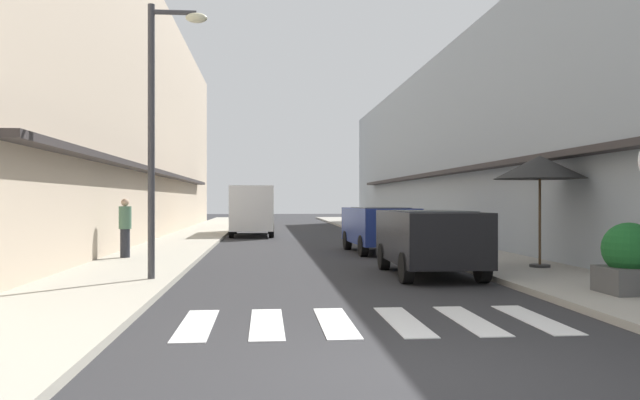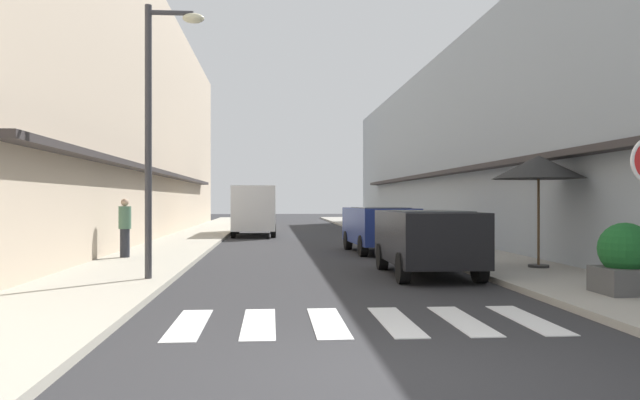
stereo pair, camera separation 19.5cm
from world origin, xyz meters
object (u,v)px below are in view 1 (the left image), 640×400
object	(u,v)px
parked_car_mid	(379,224)
street_lamp	(161,112)
delivery_van	(252,206)
cafe_umbrella	(540,168)
pedestrian_walking_near	(125,227)
planter_corner	(629,259)
parked_car_near	(429,235)

from	to	relation	value
parked_car_mid	street_lamp	world-z (taller)	street_lamp
delivery_van	cafe_umbrella	world-z (taller)	cafe_umbrella
delivery_van	street_lamp	bearing A→B (deg)	-94.89
cafe_umbrella	pedestrian_walking_near	size ratio (longest dim) A/B	1.62
delivery_van	cafe_umbrella	xyz separation A→B (m)	(7.10, -15.81, 1.06)
delivery_van	pedestrian_walking_near	world-z (taller)	delivery_van
planter_corner	pedestrian_walking_near	size ratio (longest dim) A/B	0.74
cafe_umbrella	pedestrian_walking_near	world-z (taller)	cafe_umbrella
delivery_van	street_lamp	size ratio (longest dim) A/B	0.98
parked_car_near	delivery_van	bearing A→B (deg)	104.80
parked_car_near	parked_car_mid	world-z (taller)	same
planter_corner	pedestrian_walking_near	distance (m)	12.53
parked_car_near	planter_corner	distance (m)	4.43
parked_car_mid	delivery_van	distance (m)	10.96
planter_corner	pedestrian_walking_near	bearing A→B (deg)	143.05
parked_car_near	delivery_van	size ratio (longest dim) A/B	0.73
cafe_umbrella	pedestrian_walking_near	distance (m)	10.97
parked_car_mid	pedestrian_walking_near	world-z (taller)	pedestrian_walking_near
planter_corner	pedestrian_walking_near	xyz separation A→B (m)	(-10.01, 7.53, 0.28)
cafe_umbrella	planter_corner	xyz separation A→B (m)	(-0.31, -4.15, -1.77)
parked_car_near	cafe_umbrella	size ratio (longest dim) A/B	1.51
parked_car_mid	planter_corner	world-z (taller)	parked_car_mid
parked_car_near	planter_corner	xyz separation A→B (m)	(2.49, -3.66, -0.22)
parked_car_near	street_lamp	world-z (taller)	street_lamp
planter_corner	parked_car_near	bearing A→B (deg)	124.20
street_lamp	cafe_umbrella	bearing A→B (deg)	9.43
parked_car_mid	pedestrian_walking_near	bearing A→B (deg)	-162.65
parked_car_mid	planter_corner	size ratio (longest dim) A/B	3.43
parked_car_near	cafe_umbrella	distance (m)	3.23
street_lamp	cafe_umbrella	xyz separation A→B (m)	(8.57, 1.42, -1.02)
parked_car_near	planter_corner	bearing A→B (deg)	-55.80
parked_car_mid	planter_corner	xyz separation A→B (m)	(2.49, -9.88, -0.22)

